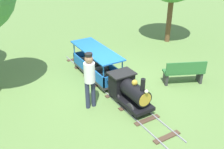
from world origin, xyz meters
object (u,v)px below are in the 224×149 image
object	(u,v)px
passenger_car	(97,66)
locomotive	(129,90)
conductor_person	(90,77)
park_bench	(184,72)

from	to	relation	value
passenger_car	locomotive	bearing A→B (deg)	90.00
locomotive	passenger_car	size ratio (longest dim) A/B	0.61
locomotive	conductor_person	world-z (taller)	conductor_person
passenger_car	conductor_person	size ratio (longest dim) A/B	1.45
conductor_person	passenger_car	bearing A→B (deg)	-123.19
conductor_person	park_bench	bearing A→B (deg)	173.57
locomotive	park_bench	size ratio (longest dim) A/B	1.07
conductor_person	park_bench	world-z (taller)	conductor_person
passenger_car	park_bench	size ratio (longest dim) A/B	1.74
conductor_person	park_bench	distance (m)	3.22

